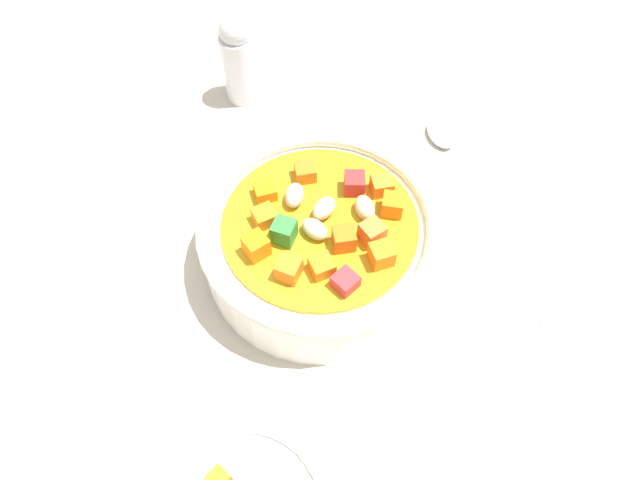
{
  "coord_description": "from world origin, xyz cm",
  "views": [
    {
      "loc": [
        8.72,
        -23.65,
        40.87
      ],
      "look_at": [
        0.0,
        0.0,
        2.89
      ],
      "focal_mm": 32.62,
      "sensor_mm": 36.0,
      "label": 1
    }
  ],
  "objects": [
    {
      "name": "spoon",
      "position": [
        9.26,
        12.48,
        0.44
      ],
      "size": [
        14.67,
        19.06,
        1.01
      ],
      "rotation": [
        0.0,
        0.0,
        2.21
      ],
      "color": "silver",
      "rests_on": "ground_plane"
    },
    {
      "name": "pepper_shaker",
      "position": [
        -13.95,
        15.61,
        4.58
      ],
      "size": [
        3.31,
        3.31,
        9.22
      ],
      "color": "silver",
      "rests_on": "ground_plane"
    },
    {
      "name": "ground_plane",
      "position": [
        0.0,
        0.0,
        -1.0
      ],
      "size": [
        140.0,
        140.0,
        2.0
      ],
      "primitive_type": "cube",
      "color": "#BAB2A0"
    },
    {
      "name": "soup_bowl_main",
      "position": [
        0.02,
        -0.01,
        3.21
      ],
      "size": [
        18.69,
        18.69,
        6.99
      ],
      "color": "white",
      "rests_on": "ground_plane"
    }
  ]
}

